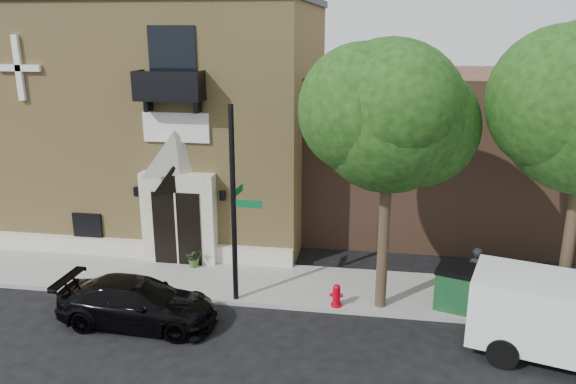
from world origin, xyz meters
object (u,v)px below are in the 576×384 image
street_sign (234,205)px  black_sedan (138,303)px  fire_hydrant (336,295)px  dumpster (470,290)px  pedestrian_near (475,273)px

street_sign → black_sedan: bearing=-141.5°
black_sedan → fire_hydrant: 5.74m
black_sedan → fire_hydrant: (5.49, 1.65, -0.16)m
black_sedan → street_sign: size_ratio=0.76×
black_sedan → dumpster: 9.58m
dumpster → pedestrian_near: pedestrian_near is taller
fire_hydrant → dumpster: 3.90m
dumpster → street_sign: bearing=-158.9°
black_sedan → fire_hydrant: black_sedan is taller
black_sedan → pedestrian_near: size_ratio=2.74×
black_sedan → pedestrian_near: 9.99m
street_sign → pedestrian_near: size_ratio=3.58×
street_sign → dumpster: (6.91, 0.39, -2.35)m
fire_hydrant → pedestrian_near: 4.27m
fire_hydrant → pedestrian_near: (4.08, 1.16, 0.48)m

